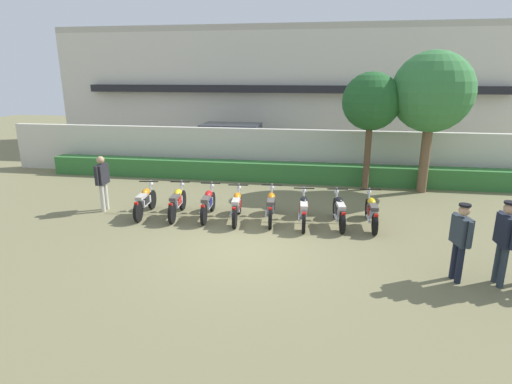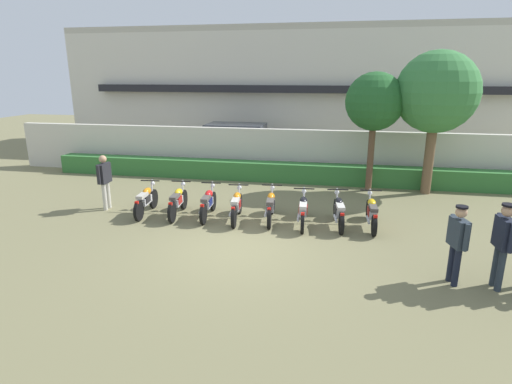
% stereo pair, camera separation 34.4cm
% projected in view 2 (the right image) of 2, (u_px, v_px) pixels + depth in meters
% --- Properties ---
extents(ground, '(60.00, 60.00, 0.00)m').
position_uv_depth(ground, '(238.00, 247.00, 10.33)').
color(ground, olive).
extents(building, '(24.69, 6.50, 6.51)m').
position_uv_depth(building, '(299.00, 90.00, 23.55)').
color(building, beige).
rests_on(building, ground).
extents(compound_wall, '(23.45, 0.30, 1.99)m').
position_uv_depth(compound_wall, '(280.00, 153.00, 17.05)').
color(compound_wall, beige).
rests_on(compound_wall, ground).
extents(hedge_row, '(18.76, 0.70, 0.75)m').
position_uv_depth(hedge_row, '(277.00, 172.00, 16.56)').
color(hedge_row, '#337033').
rests_on(hedge_row, ground).
extents(parked_car, '(4.53, 2.14, 1.89)m').
position_uv_depth(parked_car, '(239.00, 144.00, 19.64)').
color(parked_car, silver).
rests_on(parked_car, ground).
extents(tree_near_inspector, '(2.04, 2.04, 4.24)m').
position_uv_depth(tree_near_inspector, '(375.00, 102.00, 14.46)').
color(tree_near_inspector, brown).
rests_on(tree_near_inspector, ground).
extents(tree_far_side, '(2.76, 2.76, 4.94)m').
position_uv_depth(tree_far_side, '(437.00, 93.00, 14.01)').
color(tree_far_side, brown).
rests_on(tree_far_side, ground).
extents(motorcycle_in_row_0, '(0.60, 1.83, 0.96)m').
position_uv_depth(motorcycle_in_row_0, '(146.00, 200.00, 12.63)').
color(motorcycle_in_row_0, black).
rests_on(motorcycle_in_row_0, ground).
extents(motorcycle_in_row_1, '(0.60, 1.89, 0.97)m').
position_uv_depth(motorcycle_in_row_1, '(178.00, 201.00, 12.50)').
color(motorcycle_in_row_1, black).
rests_on(motorcycle_in_row_1, ground).
extents(motorcycle_in_row_2, '(0.60, 1.86, 0.96)m').
position_uv_depth(motorcycle_in_row_2, '(208.00, 203.00, 12.37)').
color(motorcycle_in_row_2, black).
rests_on(motorcycle_in_row_2, ground).
extents(motorcycle_in_row_3, '(0.60, 1.88, 0.97)m').
position_uv_depth(motorcycle_in_row_3, '(237.00, 205.00, 12.10)').
color(motorcycle_in_row_3, black).
rests_on(motorcycle_in_row_3, ground).
extents(motorcycle_in_row_4, '(0.60, 1.91, 0.97)m').
position_uv_depth(motorcycle_in_row_4, '(271.00, 206.00, 12.05)').
color(motorcycle_in_row_4, black).
rests_on(motorcycle_in_row_4, ground).
extents(motorcycle_in_row_5, '(0.60, 1.91, 0.95)m').
position_uv_depth(motorcycle_in_row_5, '(303.00, 210.00, 11.73)').
color(motorcycle_in_row_5, black).
rests_on(motorcycle_in_row_5, ground).
extents(motorcycle_in_row_6, '(0.60, 1.85, 0.96)m').
position_uv_depth(motorcycle_in_row_6, '(339.00, 211.00, 11.63)').
color(motorcycle_in_row_6, black).
rests_on(motorcycle_in_row_6, ground).
extents(motorcycle_in_row_7, '(0.60, 1.93, 0.95)m').
position_uv_depth(motorcycle_in_row_7, '(372.00, 212.00, 11.55)').
color(motorcycle_in_row_7, black).
rests_on(motorcycle_in_row_7, ground).
extents(inspector_person, '(0.23, 0.69, 1.73)m').
position_uv_depth(inspector_person, '(105.00, 177.00, 12.95)').
color(inspector_person, beige).
rests_on(inspector_person, ground).
extents(officer_0, '(0.32, 0.65, 1.67)m').
position_uv_depth(officer_0, '(458.00, 238.00, 8.27)').
color(officer_0, black).
rests_on(officer_0, ground).
extents(officer_1, '(0.25, 0.70, 1.77)m').
position_uv_depth(officer_1, '(503.00, 239.00, 8.06)').
color(officer_1, '#28333D').
rests_on(officer_1, ground).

